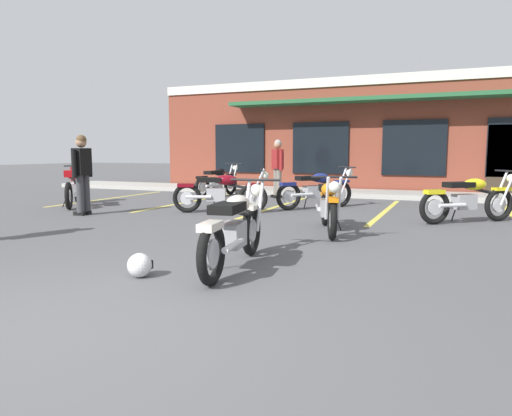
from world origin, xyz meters
TOP-DOWN VIEW (x-y plane):
  - ground_plane at (0.00, 3.84)m, footprint 80.00×80.00m
  - sidewalk_kerb at (0.00, 11.89)m, footprint 22.00×1.80m
  - brick_storefront_building at (0.00, 15.45)m, footprint 14.75×6.14m
  - painted_stall_lines at (-0.00, 8.29)m, footprint 12.88×4.80m
  - motorcycle_foreground_classic at (0.39, 2.33)m, footprint 0.72×2.10m
  - motorcycle_red_sportbike at (-2.00, 6.63)m, footprint 2.01×1.06m
  - motorcycle_black_cruiser at (-3.85, 10.02)m, footprint 0.72×2.10m
  - motorcycle_blue_standard at (-0.29, 8.17)m, footprint 1.56×1.74m
  - motorcycle_green_cafe_racer at (2.94, 7.14)m, footprint 1.75×1.53m
  - motorcycle_orange_scrambler at (0.78, 5.08)m, footprint 1.01×2.03m
  - motorcycle_cream_vintage at (-5.95, 6.43)m, footprint 1.46×1.80m
  - person_in_black_shirt at (-4.50, 5.19)m, footprint 0.30×0.61m
  - person_in_shorts_foreground at (-2.05, 10.31)m, footprint 0.49×0.50m
  - helmet_on_pavement at (-0.36, 1.56)m, footprint 0.26×0.26m

SIDE VIEW (x-z plane):
  - ground_plane at x=0.00m, z-range 0.00..0.00m
  - painted_stall_lines at x=0.00m, z-range 0.00..0.01m
  - sidewalk_kerb at x=0.00m, z-range 0.00..0.14m
  - helmet_on_pavement at x=-0.36m, z-range 0.00..0.26m
  - motorcycle_foreground_classic at x=0.39m, z-range -0.03..0.95m
  - motorcycle_red_sportbike at x=-2.00m, z-range -0.03..0.95m
  - motorcycle_black_cruiser at x=-3.85m, z-range -0.03..0.95m
  - motorcycle_blue_standard at x=-0.29m, z-range -0.03..0.95m
  - motorcycle_green_cafe_racer at x=2.94m, z-range -0.03..0.95m
  - motorcycle_orange_scrambler at x=0.78m, z-range -0.03..0.95m
  - motorcycle_cream_vintage at x=-5.95m, z-range 0.04..1.02m
  - person_in_black_shirt at x=-4.50m, z-range 0.11..1.79m
  - person_in_shorts_foreground at x=-2.05m, z-range 0.11..1.79m
  - brick_storefront_building at x=0.00m, z-range 0.00..3.72m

